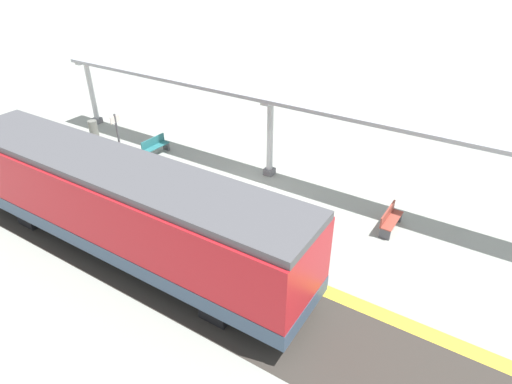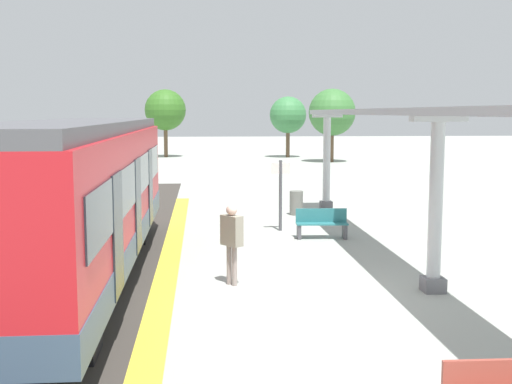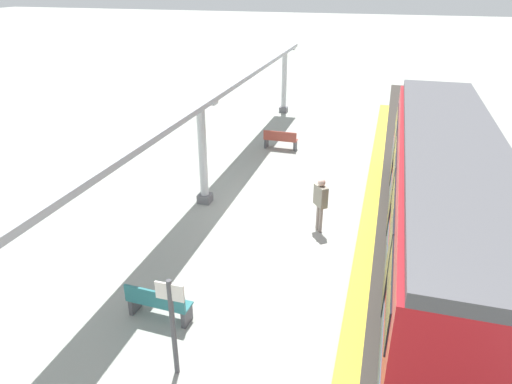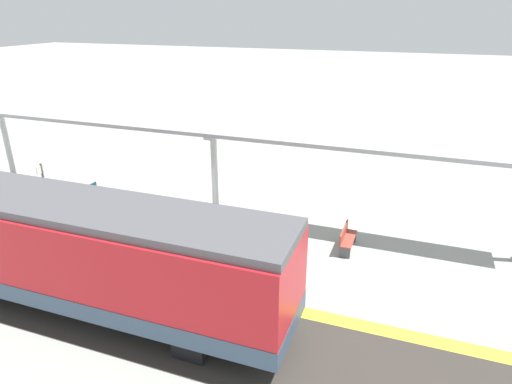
% 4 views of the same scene
% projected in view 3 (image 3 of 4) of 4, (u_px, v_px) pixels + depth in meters
% --- Properties ---
extents(ground_plane, '(176.00, 176.00, 0.00)m').
position_uv_depth(ground_plane, '(281.00, 211.00, 15.45)').
color(ground_plane, '#9BA097').
extents(tactile_edge_strip, '(0.53, 30.57, 0.01)m').
position_uv_depth(tactile_edge_strip, '(368.00, 223.00, 14.73)').
color(tactile_edge_strip, gold).
rests_on(tactile_edge_strip, ground).
extents(trackbed, '(3.20, 42.57, 0.01)m').
position_uv_depth(trackbed, '(430.00, 231.00, 14.27)').
color(trackbed, '#38332D').
rests_on(trackbed, ground).
extents(train_near_carriage, '(2.65, 13.80, 3.48)m').
position_uv_depth(train_near_carriage, '(443.00, 196.00, 12.29)').
color(train_near_carriage, red).
rests_on(train_near_carriage, ground).
extents(canopy_pillar_nearest, '(1.10, 0.44, 3.59)m').
position_uv_depth(canopy_pillar_nearest, '(284.00, 80.00, 25.81)').
color(canopy_pillar_nearest, slate).
rests_on(canopy_pillar_nearest, ground).
extents(canopy_pillar_second, '(1.10, 0.44, 3.59)m').
position_uv_depth(canopy_pillar_second, '(203.00, 153.00, 15.30)').
color(canopy_pillar_second, slate).
rests_on(canopy_pillar_second, ground).
extents(canopy_beam, '(1.20, 24.56, 0.16)m').
position_uv_depth(canopy_beam, '(202.00, 96.00, 14.69)').
color(canopy_beam, '#A8AAB2').
rests_on(canopy_beam, canopy_pillar_nearest).
extents(bench_near_end, '(1.51, 0.47, 0.86)m').
position_uv_depth(bench_near_end, '(280.00, 140.00, 20.77)').
color(bench_near_end, '#9C4134').
rests_on(bench_near_end, ground).
extents(bench_mid_platform, '(1.52, 0.51, 0.86)m').
position_uv_depth(bench_mid_platform, '(158.00, 303.00, 10.44)').
color(bench_mid_platform, '#2A7075').
rests_on(bench_mid_platform, ground).
extents(platform_info_sign, '(0.56, 0.10, 2.20)m').
position_uv_depth(platform_info_sign, '(172.00, 319.00, 8.64)').
color(platform_info_sign, '#4C4C51').
rests_on(platform_info_sign, ground).
extents(passenger_waiting_near_edge, '(0.49, 0.53, 1.73)m').
position_uv_depth(passenger_waiting_near_edge, '(321.00, 199.00, 13.83)').
color(passenger_waiting_near_edge, gray).
rests_on(passenger_waiting_near_edge, ground).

